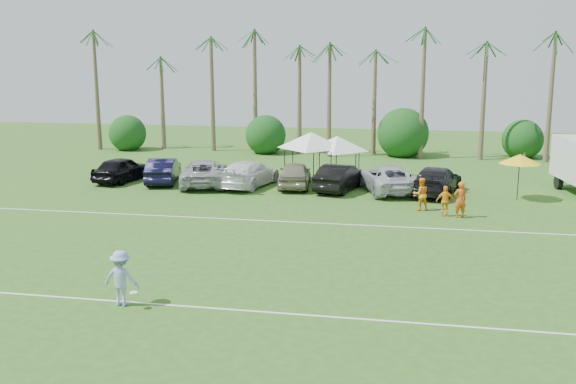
# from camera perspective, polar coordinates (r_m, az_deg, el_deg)

# --- Properties ---
(ground) EXTENTS (120.00, 120.00, 0.00)m
(ground) POSITION_cam_1_polar(r_m,az_deg,el_deg) (20.37, -8.88, -12.22)
(ground) COLOR #315D1C
(ground) RESTS_ON ground
(field_lines) EXTENTS (80.00, 12.10, 0.01)m
(field_lines) POSITION_cam_1_polar(r_m,az_deg,el_deg) (27.55, -3.34, -5.65)
(field_lines) COLOR white
(field_lines) RESTS_ON ground
(palm_tree_0) EXTENTS (2.40, 2.40, 8.90)m
(palm_tree_0) POSITION_cam_1_polar(r_m,az_deg,el_deg) (62.36, -16.77, 10.55)
(palm_tree_0) COLOR brown
(palm_tree_0) RESTS_ON ground
(palm_tree_1) EXTENTS (2.40, 2.40, 9.90)m
(palm_tree_1) POSITION_cam_1_polar(r_m,az_deg,el_deg) (60.24, -12.50, 11.57)
(palm_tree_1) COLOR brown
(palm_tree_1) RESTS_ON ground
(palm_tree_2) EXTENTS (2.40, 2.40, 10.90)m
(palm_tree_2) POSITION_cam_1_polar(r_m,az_deg,el_deg) (58.49, -7.91, 12.58)
(palm_tree_2) COLOR brown
(palm_tree_2) RESTS_ON ground
(palm_tree_3) EXTENTS (2.40, 2.40, 11.90)m
(palm_tree_3) POSITION_cam_1_polar(r_m,az_deg,el_deg) (57.37, -4.04, 13.53)
(palm_tree_3) COLOR brown
(palm_tree_3) RESTS_ON ground
(palm_tree_4) EXTENTS (2.40, 2.40, 8.90)m
(palm_tree_4) POSITION_cam_1_polar(r_m,az_deg,el_deg) (56.48, 0.00, 10.96)
(palm_tree_4) COLOR brown
(palm_tree_4) RESTS_ON ground
(palm_tree_5) EXTENTS (2.40, 2.40, 9.90)m
(palm_tree_5) POSITION_cam_1_polar(r_m,az_deg,el_deg) (55.87, 4.13, 11.82)
(palm_tree_5) COLOR brown
(palm_tree_5) RESTS_ON ground
(palm_tree_6) EXTENTS (2.40, 2.40, 10.90)m
(palm_tree_6) POSITION_cam_1_polar(r_m,az_deg,el_deg) (55.57, 8.34, 12.62)
(palm_tree_6) COLOR brown
(palm_tree_6) RESTS_ON ground
(palm_tree_7) EXTENTS (2.40, 2.40, 11.90)m
(palm_tree_7) POSITION_cam_1_polar(r_m,az_deg,el_deg) (55.56, 12.61, 13.34)
(palm_tree_7) COLOR brown
(palm_tree_7) RESTS_ON ground
(palm_tree_8) EXTENTS (2.40, 2.40, 8.90)m
(palm_tree_8) POSITION_cam_1_polar(r_m,az_deg,el_deg) (55.90, 17.70, 10.42)
(palm_tree_8) COLOR brown
(palm_tree_8) RESTS_ON ground
(palm_tree_9) EXTENTS (2.40, 2.40, 9.90)m
(palm_tree_9) POSITION_cam_1_polar(r_m,az_deg,el_deg) (56.70, 22.86, 10.95)
(palm_tree_9) COLOR brown
(palm_tree_9) RESTS_ON ground
(bush_tree_0) EXTENTS (4.00, 4.00, 4.00)m
(bush_tree_0) POSITION_cam_1_polar(r_m,az_deg,el_deg) (62.29, -13.58, 5.47)
(bush_tree_0) COLOR brown
(bush_tree_0) RESTS_ON ground
(bush_tree_1) EXTENTS (4.00, 4.00, 4.00)m
(bush_tree_1) POSITION_cam_1_polar(r_m,az_deg,el_deg) (58.21, -1.76, 5.38)
(bush_tree_1) COLOR brown
(bush_tree_1) RESTS_ON ground
(bush_tree_2) EXTENTS (4.00, 4.00, 4.00)m
(bush_tree_2) POSITION_cam_1_polar(r_m,az_deg,el_deg) (56.87, 10.18, 5.05)
(bush_tree_2) COLOR brown
(bush_tree_2) RESTS_ON ground
(bush_tree_3) EXTENTS (4.00, 4.00, 4.00)m
(bush_tree_3) POSITION_cam_1_polar(r_m,az_deg,el_deg) (57.67, 20.20, 4.60)
(bush_tree_3) COLOR brown
(bush_tree_3) RESTS_ON ground
(sideline_player_a) EXTENTS (0.83, 0.69, 1.94)m
(sideline_player_a) POSITION_cam_1_polar(r_m,az_deg,el_deg) (34.94, 15.05, -0.67)
(sideline_player_a) COLOR #DE5A18
(sideline_player_a) RESTS_ON ground
(sideline_player_b) EXTENTS (1.06, 0.93, 1.83)m
(sideline_player_b) POSITION_cam_1_polar(r_m,az_deg,el_deg) (36.17, 11.72, -0.18)
(sideline_player_b) COLOR orange
(sideline_player_b) RESTS_ON ground
(sideline_player_c) EXTENTS (0.99, 0.47, 1.65)m
(sideline_player_c) POSITION_cam_1_polar(r_m,az_deg,el_deg) (35.07, 13.82, -0.80)
(sideline_player_c) COLOR #FBA21B
(sideline_player_c) RESTS_ON ground
(canopy_tent_left) EXTENTS (4.81, 4.81, 3.90)m
(canopy_tent_left) POSITION_cam_1_polar(r_m,az_deg,el_deg) (44.02, 2.08, 5.34)
(canopy_tent_left) COLOR black
(canopy_tent_left) RESTS_ON ground
(canopy_tent_right) EXTENTS (4.38, 4.38, 3.55)m
(canopy_tent_right) POSITION_cam_1_polar(r_m,az_deg,el_deg) (44.34, 4.40, 4.97)
(canopy_tent_right) COLOR black
(canopy_tent_right) RESTS_ON ground
(market_umbrella) EXTENTS (2.46, 2.46, 2.74)m
(market_umbrella) POSITION_cam_1_polar(r_m,az_deg,el_deg) (40.18, 19.91, 2.77)
(market_umbrella) COLOR black
(market_umbrella) RESTS_ON ground
(frisbee_player) EXTENTS (1.32, 0.79, 1.93)m
(frisbee_player) POSITION_cam_1_polar(r_m,az_deg,el_deg) (22.58, -14.62, -7.42)
(frisbee_player) COLOR #96A4D5
(frisbee_player) RESTS_ON ground
(parked_car_0) EXTENTS (2.71, 5.23, 1.70)m
(parked_car_0) POSITION_cam_1_polar(r_m,az_deg,el_deg) (45.40, -14.57, 2.00)
(parked_car_0) COLOR black
(parked_car_0) RESTS_ON ground
(parked_car_1) EXTENTS (2.91, 5.44, 1.70)m
(parked_car_1) POSITION_cam_1_polar(r_m,az_deg,el_deg) (44.24, -11.02, 1.91)
(parked_car_1) COLOR black
(parked_car_1) RESTS_ON ground
(parked_car_2) EXTENTS (4.18, 6.61, 1.70)m
(parked_car_2) POSITION_cam_1_polar(r_m,az_deg,el_deg) (42.91, -7.44, 1.73)
(parked_car_2) COLOR #A6A6A9
(parked_car_2) RESTS_ON ground
(parked_car_3) EXTENTS (3.52, 6.22, 1.70)m
(parked_car_3) POSITION_cam_1_polar(r_m,az_deg,el_deg) (42.21, -3.50, 1.64)
(parked_car_3) COLOR white
(parked_car_3) RESTS_ON ground
(parked_car_4) EXTENTS (2.55, 5.19, 1.70)m
(parked_car_4) POSITION_cam_1_polar(r_m,az_deg,el_deg) (41.87, 0.59, 1.58)
(parked_car_4) COLOR gray
(parked_car_4) RESTS_ON ground
(parked_car_5) EXTENTS (2.97, 5.44, 1.70)m
(parked_car_5) POSITION_cam_1_polar(r_m,az_deg,el_deg) (41.02, 4.62, 1.33)
(parked_car_5) COLOR black
(parked_car_5) RESTS_ON ground
(parked_car_6) EXTENTS (4.50, 6.68, 1.70)m
(parked_car_6) POSITION_cam_1_polar(r_m,az_deg,el_deg) (40.93, 8.83, 1.21)
(parked_car_6) COLOR silver
(parked_car_6) RESTS_ON ground
(parked_car_7) EXTENTS (3.68, 6.26, 1.70)m
(parked_car_7) POSITION_cam_1_polar(r_m,az_deg,el_deg) (40.83, 13.05, 1.01)
(parked_car_7) COLOR black
(parked_car_7) RESTS_ON ground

